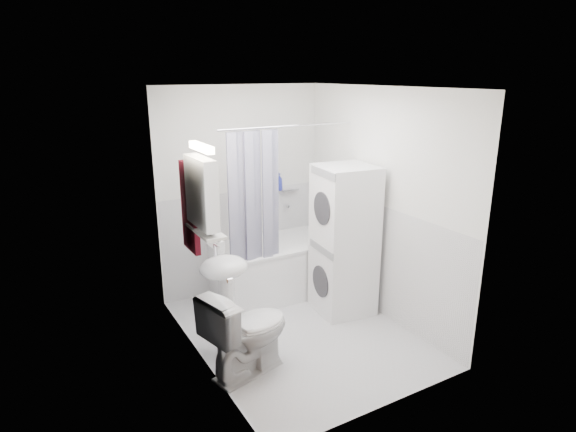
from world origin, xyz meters
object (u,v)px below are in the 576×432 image
bathtub (285,263)px  sink (225,282)px  toilet (247,331)px  washer_dryer (344,240)px

bathtub → sink: size_ratio=1.60×
sink → toilet: size_ratio=1.31×
bathtub → toilet: size_ratio=2.10×
bathtub → sink: bearing=-142.1°
bathtub → washer_dryer: 0.91m
washer_dryer → sink: bearing=-167.8°
sink → bathtub: bearing=37.9°
bathtub → washer_dryer: (0.31, -0.73, 0.46)m
washer_dryer → toilet: bearing=-152.6°
sink → toilet: bearing=-85.0°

